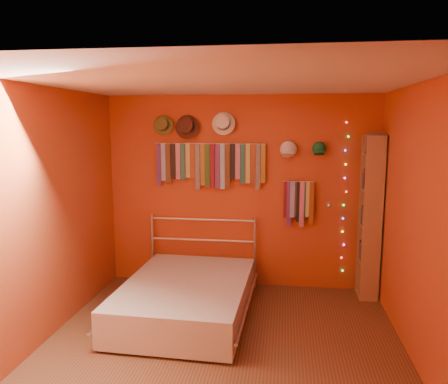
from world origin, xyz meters
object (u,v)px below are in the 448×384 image
at_px(tie_rack, 210,163).
at_px(reading_lamp, 329,205).
at_px(bookshelf, 374,217).
at_px(bed, 187,297).

xyz_separation_m(tie_rack, reading_lamp, (1.50, -0.15, -0.49)).
relative_size(tie_rack, bookshelf, 0.72).
distance_m(reading_lamp, bookshelf, 0.56).
bearing_deg(tie_rack, bookshelf, -4.34).
relative_size(tie_rack, bed, 0.74).
height_order(reading_lamp, bookshelf, bookshelf).
height_order(bookshelf, bed, bookshelf).
bearing_deg(reading_lamp, tie_rack, 174.44).
height_order(tie_rack, bookshelf, bookshelf).
bearing_deg(tie_rack, bed, -95.72).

